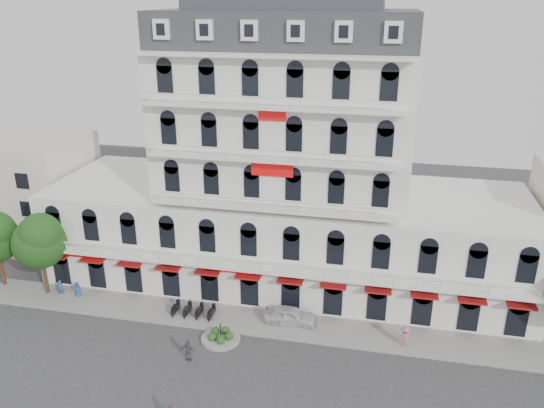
% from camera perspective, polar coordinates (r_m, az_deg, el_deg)
% --- Properties ---
extents(ground, '(120.00, 120.00, 0.00)m').
position_cam_1_polar(ground, '(39.43, -3.84, -19.90)').
color(ground, '#38383A').
rests_on(ground, ground).
extents(sidewalk, '(53.00, 4.00, 0.16)m').
position_cam_1_polar(sidewalk, '(46.29, -0.76, -12.65)').
color(sidewalk, gray).
rests_on(sidewalk, ground).
extents(main_building, '(45.00, 15.00, 25.80)m').
position_cam_1_polar(main_building, '(49.81, 1.48, 2.62)').
color(main_building, silver).
rests_on(main_building, ground).
extents(flank_building_west, '(14.00, 10.00, 12.00)m').
position_cam_1_polar(flank_building_west, '(65.04, -25.14, 1.40)').
color(flank_building_west, beige).
rests_on(flank_building_west, ground).
extents(traffic_island, '(3.20, 3.20, 1.60)m').
position_cam_1_polar(traffic_island, '(44.48, -5.53, -14.07)').
color(traffic_island, gray).
rests_on(traffic_island, ground).
extents(parked_scooter_row, '(4.40, 1.80, 1.10)m').
position_cam_1_polar(parked_scooter_row, '(47.76, -8.42, -11.84)').
color(parked_scooter_row, black).
rests_on(parked_scooter_row, ground).
extents(tree_west_inner, '(4.76, 4.76, 8.25)m').
position_cam_1_polar(tree_west_inner, '(52.15, -23.77, -3.46)').
color(tree_west_inner, '#382314').
rests_on(tree_west_inner, ground).
extents(parked_car, '(4.54, 1.92, 1.53)m').
position_cam_1_polar(parked_car, '(45.97, 2.01, -11.90)').
color(parked_car, silver).
rests_on(parked_car, ground).
extents(pedestrian_left, '(0.92, 0.79, 1.58)m').
position_cam_1_polar(pedestrian_left, '(52.63, -20.18, -8.67)').
color(pedestrian_left, navy).
rests_on(pedestrian_left, ground).
extents(pedestrian_mid, '(1.13, 0.61, 1.83)m').
position_cam_1_polar(pedestrian_mid, '(42.28, -8.98, -15.29)').
color(pedestrian_mid, '#515258').
rests_on(pedestrian_mid, ground).
extents(pedestrian_right, '(1.38, 0.99, 1.93)m').
position_cam_1_polar(pedestrian_right, '(44.34, 14.11, -13.71)').
color(pedestrian_right, '#BC6376').
rests_on(pedestrian_right, ground).
extents(pedestrian_far, '(0.68, 0.60, 1.57)m').
position_cam_1_polar(pedestrian_far, '(53.52, -21.77, -8.38)').
color(pedestrian_far, '#2A527F').
rests_on(pedestrian_far, ground).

